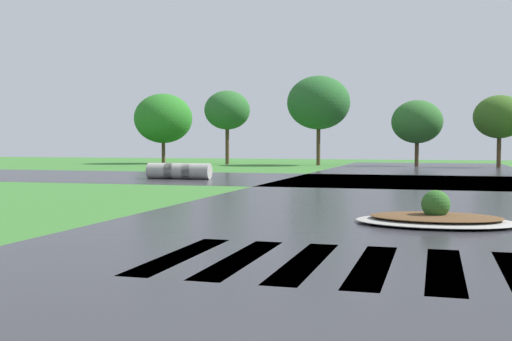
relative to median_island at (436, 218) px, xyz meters
The scene contains 6 objects.
asphalt_roadway 0.80m from the median_island, behind, with size 11.43×80.00×0.01m, color #2B2B30.
asphalt_cross_road 14.49m from the median_island, 93.10° to the left, with size 90.00×10.29×0.01m, color #2B2B30.
crosswalk_stripes 4.63m from the median_island, 99.76° to the right, with size 5.85×3.06×0.01m.
median_island is the anchor object (origin of this frame).
drainage_pipe_stack 17.16m from the median_island, 130.07° to the left, with size 2.93×0.82×0.72m.
background_treeline 33.09m from the median_island, 102.40° to the left, with size 35.14×6.09×6.50m.
Camera 1 is at (0.78, -2.90, 1.59)m, focal length 43.99 mm.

